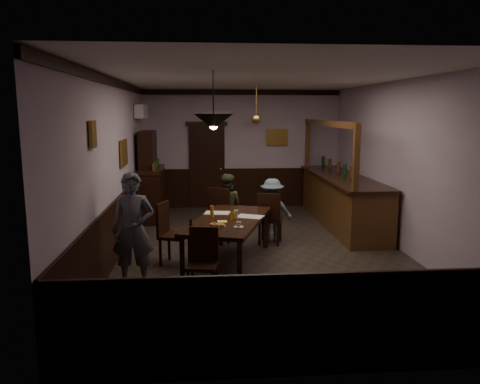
{
  "coord_description": "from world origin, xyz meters",
  "views": [
    {
      "loc": [
        -1.02,
        -7.96,
        2.45
      ],
      "look_at": [
        -0.41,
        -0.46,
        1.15
      ],
      "focal_mm": 35.0,
      "sensor_mm": 36.0,
      "label": 1
    }
  ],
  "objects": [
    {
      "name": "bar_counter",
      "position": [
        1.99,
        1.82,
        0.57
      ],
      "size": [
        0.94,
        4.03,
        2.26
      ],
      "color": "#472813",
      "rests_on": "ground"
    },
    {
      "name": "sideboard",
      "position": [
        -2.21,
        2.75,
        0.81
      ],
      "size": [
        0.54,
        1.53,
        2.02
      ],
      "color": "black",
      "rests_on": "ground"
    },
    {
      "name": "coffee_cup",
      "position": [
        -0.5,
        -1.25,
        0.8
      ],
      "size": [
        0.1,
        0.1,
        0.07
      ],
      "primitive_type": "imported",
      "rotation": [
        0.0,
        0.0,
        -0.31
      ],
      "color": "white",
      "rests_on": "saucer"
    },
    {
      "name": "pendant_iron",
      "position": [
        -0.86,
        -1.42,
        2.31
      ],
      "size": [
        0.56,
        0.56,
        0.8
      ],
      "color": "black",
      "rests_on": "ground"
    },
    {
      "name": "chair_far_left",
      "position": [
        -0.66,
        0.69,
        0.57
      ],
      "size": [
        0.62,
        0.62,
        1.05
      ],
      "rotation": [
        0.0,
        0.0,
        2.64
      ],
      "color": "black",
      "rests_on": "ground"
    },
    {
      "name": "room",
      "position": [
        0.0,
        0.0,
        1.5
      ],
      "size": [
        5.01,
        8.01,
        3.01
      ],
      "color": "#2D2621",
      "rests_on": "ground"
    },
    {
      "name": "picture_left_large",
      "position": [
        -2.46,
        0.8,
        1.7
      ],
      "size": [
        0.04,
        0.62,
        0.48
      ],
      "color": "olive",
      "rests_on": "ground"
    },
    {
      "name": "pastry_ring_b",
      "position": [
        -0.76,
        -1.21,
        0.79
      ],
      "size": [
        0.13,
        0.13,
        0.04
      ],
      "primitive_type": "torus",
      "color": "#C68C47",
      "rests_on": "pastry_plate"
    },
    {
      "name": "picture_back",
      "position": [
        0.9,
        3.96,
        1.8
      ],
      "size": [
        0.55,
        0.04,
        0.42
      ],
      "color": "olive",
      "rests_on": "ground"
    },
    {
      "name": "pastry_plate",
      "position": [
        -0.79,
        -1.16,
        0.76
      ],
      "size": [
        0.22,
        0.22,
        0.01
      ],
      "primitive_type": "cylinder",
      "color": "white",
      "rests_on": "dining_table"
    },
    {
      "name": "beer_glass",
      "position": [
        -0.87,
        -0.57,
        0.85
      ],
      "size": [
        0.06,
        0.06,
        0.2
      ],
      "primitive_type": "cylinder",
      "color": "#BF721E",
      "rests_on": "dining_table"
    },
    {
      "name": "newspaper_right",
      "position": [
        -0.25,
        -0.54,
        0.75
      ],
      "size": [
        0.51,
        0.44,
        0.01
      ],
      "primitive_type": "cube",
      "rotation": [
        0.0,
        0.0,
        -0.42
      ],
      "color": "silver",
      "rests_on": "dining_table"
    },
    {
      "name": "soda_can",
      "position": [
        -0.55,
        -0.74,
        0.81
      ],
      "size": [
        0.07,
        0.07,
        0.12
      ],
      "primitive_type": "cylinder",
      "color": "#EFAD14",
      "rests_on": "dining_table"
    },
    {
      "name": "person_seated_right",
      "position": [
        0.29,
        0.68,
        0.6
      ],
      "size": [
        0.83,
        0.55,
        1.2
      ],
      "primitive_type": "imported",
      "rotation": [
        0.0,
        0.0,
        3.0
      ],
      "color": "slate",
      "rests_on": "ground"
    },
    {
      "name": "water_glass",
      "position": [
        -0.49,
        -0.7,
        0.82
      ],
      "size": [
        0.06,
        0.06,
        0.15
      ],
      "primitive_type": "cylinder",
      "color": "silver",
      "rests_on": "dining_table"
    },
    {
      "name": "chair_far_right",
      "position": [
        0.21,
        0.41,
        0.54
      ],
      "size": [
        0.53,
        0.53,
        0.98
      ],
      "rotation": [
        0.0,
        0.0,
        2.85
      ],
      "color": "black",
      "rests_on": "ground"
    },
    {
      "name": "dining_table",
      "position": [
        -0.61,
        -0.66,
        0.69
      ],
      "size": [
        1.63,
        2.4,
        0.75
      ],
      "rotation": [
        0.0,
        0.0,
        -0.31
      ],
      "color": "black",
      "rests_on": "ground"
    },
    {
      "name": "person_seated_left",
      "position": [
        -0.56,
        0.95,
        0.63
      ],
      "size": [
        0.72,
        0.63,
        1.27
      ],
      "primitive_type": "imported",
      "rotation": [
        0.0,
        0.0,
        2.87
      ],
      "color": "#42482B",
      "rests_on": "ground"
    },
    {
      "name": "newspaper_left",
      "position": [
        -0.78,
        -0.21,
        0.75
      ],
      "size": [
        0.47,
        0.37,
        0.01
      ],
      "primitive_type": "cube",
      "rotation": [
        0.0,
        0.0,
        -0.17
      ],
      "color": "silver",
      "rests_on": "dining_table"
    },
    {
      "name": "pendant_brass_far",
      "position": [
        0.3,
        3.33,
        2.3
      ],
      "size": [
        0.2,
        0.2,
        0.81
      ],
      "color": "#BF8C3F",
      "rests_on": "ground"
    },
    {
      "name": "pendant_brass_mid",
      "position": [
        0.1,
        1.72,
        2.3
      ],
      "size": [
        0.2,
        0.2,
        0.81
      ],
      "color": "#BF8C3F",
      "rests_on": "ground"
    },
    {
      "name": "door_back",
      "position": [
        -0.9,
        3.95,
        1.05
      ],
      "size": [
        0.9,
        0.06,
        2.1
      ],
      "primitive_type": "cube",
      "color": "black",
      "rests_on": "ground"
    },
    {
      "name": "saucer",
      "position": [
        -0.49,
        -1.23,
        0.76
      ],
      "size": [
        0.15,
        0.15,
        0.01
      ],
      "primitive_type": "cylinder",
      "color": "white",
      "rests_on": "dining_table"
    },
    {
      "name": "napkin",
      "position": [
        -0.72,
        -0.84,
        0.75
      ],
      "size": [
        0.19,
        0.19,
        0.0
      ],
      "primitive_type": "cube",
      "rotation": [
        0.0,
        0.0,
        -0.31
      ],
      "color": "#FAE65C",
      "rests_on": "dining_table"
    },
    {
      "name": "picture_left_small",
      "position": [
        -2.46,
        -1.6,
        2.15
      ],
      "size": [
        0.04,
        0.28,
        0.36
      ],
      "color": "olive",
      "rests_on": "ground"
    },
    {
      "name": "pastry_ring_a",
      "position": [
        -0.86,
        -1.17,
        0.79
      ],
      "size": [
        0.13,
        0.13,
        0.04
      ],
      "primitive_type": "torus",
      "color": "#C68C47",
      "rests_on": "pastry_plate"
    },
    {
      "name": "pepper_mill",
      "position": [
        -1.2,
        -1.22,
        0.82
      ],
      "size": [
        0.04,
        0.04,
        0.14
      ],
      "primitive_type": "cylinder",
      "color": "black",
      "rests_on": "dining_table"
    },
    {
      "name": "ac_unit",
      "position": [
        -2.38,
        2.9,
        2.45
      ],
      "size": [
        0.2,
        0.85,
        0.3
      ],
      "color": "white",
      "rests_on": "ground"
    },
    {
      "name": "chair_near",
      "position": [
        -1.03,
        -1.92,
        0.5
      ],
      "size": [
        0.45,
        0.45,
        0.91
      ],
      "rotation": [
        0.0,
        0.0,
        -0.16
      ],
      "color": "black",
      "rests_on": "ground"
    },
    {
      "name": "chair_side",
      "position": [
        -1.56,
        -0.56,
        0.55
      ],
      "size": [
        0.56,
        0.56,
        1.01
      ],
      "rotation": [
        0.0,
        0.0,
        1.23
      ],
      "color": "black",
      "rests_on": "ground"
    },
    {
      "name": "person_standing",
      "position": [
        -1.99,
        -1.53,
        0.81
      ],
      "size": [
        0.6,
        0.4,
        1.63
      ],
      "primitive_type": "imported",
      "rotation": [
        0.0,
        0.0,
        -0.02
      ],
      "color": "#595965",
      "rests_on": "ground"
    }
  ]
}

